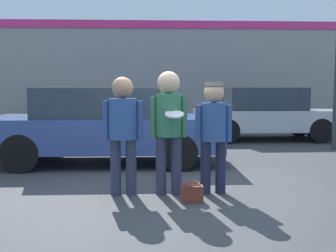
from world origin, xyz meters
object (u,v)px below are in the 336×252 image
at_px(person_right, 214,127).
at_px(parked_car_near, 104,125).
at_px(person_left, 123,124).
at_px(person_middle_with_frisbee, 169,121).
at_px(handbag, 192,193).
at_px(parked_car_far, 265,114).
at_px(shrub, 43,115).

relative_size(person_right, parked_car_near, 0.35).
xyz_separation_m(person_left, person_right, (1.29, 0.02, -0.05)).
height_order(person_middle_with_frisbee, handbag, person_middle_with_frisbee).
xyz_separation_m(person_left, parked_car_far, (3.80, 5.79, -0.23)).
bearing_deg(shrub, person_middle_with_frisbee, -64.09).
height_order(person_right, shrub, person_right).
relative_size(person_right, shrub, 1.45).
xyz_separation_m(person_middle_with_frisbee, shrub, (-4.31, 8.88, -0.50)).
bearing_deg(parked_car_near, person_right, -51.57).
distance_m(person_left, parked_car_far, 6.93).
xyz_separation_m(parked_car_near, shrub, (-3.10, 6.50, -0.22)).
bearing_deg(parked_car_far, person_right, -113.48).
relative_size(person_left, parked_car_near, 0.36).
relative_size(person_right, parked_car_far, 0.38).
bearing_deg(person_left, person_right, 1.02).
distance_m(parked_car_near, handbag, 3.22).
distance_m(person_middle_with_frisbee, handbag, 1.05).
bearing_deg(parked_car_near, person_left, -76.55).
height_order(person_middle_with_frisbee, parked_car_far, person_middle_with_frisbee).
bearing_deg(parked_car_far, shrub, 157.59).
bearing_deg(handbag, parked_car_near, 118.51).
bearing_deg(person_right, person_left, -178.98).
relative_size(person_left, person_right, 1.04).
bearing_deg(person_left, person_middle_with_frisbee, -0.95).
distance_m(person_left, parked_car_near, 2.44).
bearing_deg(handbag, person_right, 50.29).
height_order(person_left, shrub, person_left).
height_order(parked_car_near, shrub, parked_car_near).
xyz_separation_m(person_middle_with_frisbee, parked_car_near, (-1.21, 2.38, -0.28)).
bearing_deg(person_right, person_middle_with_frisbee, -177.00).
height_order(person_right, parked_car_far, person_right).
bearing_deg(parked_car_near, handbag, -61.49).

